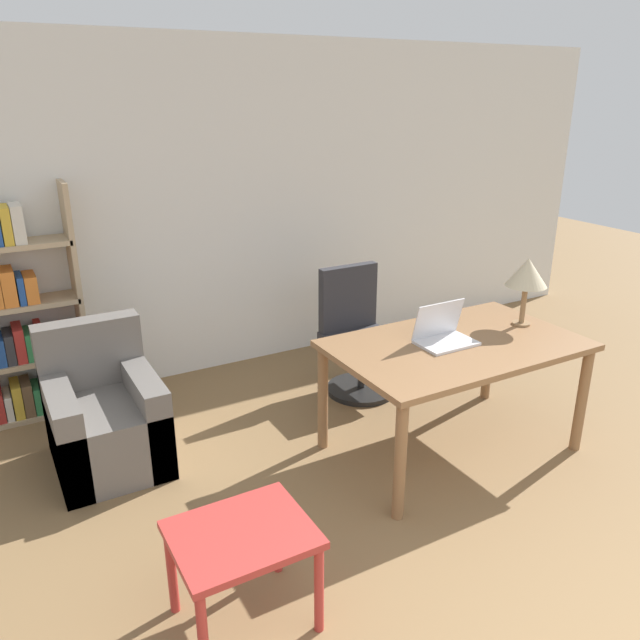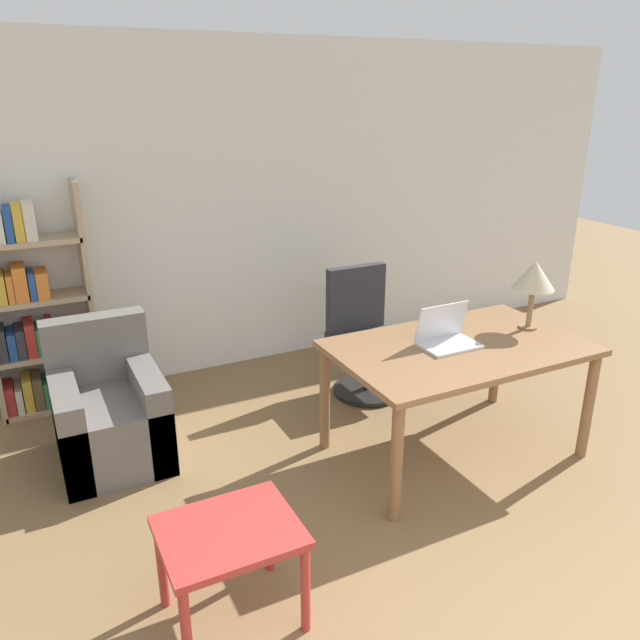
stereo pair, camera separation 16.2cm
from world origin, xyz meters
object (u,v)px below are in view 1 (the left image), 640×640
office_chair (357,337)px  bookshelf (22,320)px  laptop (443,334)px  side_table_blue (242,546)px  armchair (105,420)px  desk (455,356)px  table_lamp (527,274)px

office_chair → bookshelf: bookshelf is taller
laptop → office_chair: (0.02, 1.03, -0.38)m
office_chair → side_table_blue: office_chair is taller
laptop → side_table_blue: laptop is taller
armchair → laptop: bearing=-25.2°
desk → table_lamp: (0.61, 0.03, 0.45)m
table_lamp → side_table_blue: 2.60m
desk → armchair: 2.29m
table_lamp → armchair: 2.93m
table_lamp → desk: bearing=-176.8°
laptop → armchair: (-1.97, 0.92, -0.53)m
armchair → bookshelf: bookshelf is taller
desk → laptop: size_ratio=4.39×
laptop → table_lamp: table_lamp is taller
desk → bookshelf: bearing=141.8°
laptop → armchair: laptop is taller
office_chair → armchair: bearing=-177.0°
table_lamp → bookshelf: 3.53m
laptop → desk: bearing=-29.5°
desk → bookshelf: (-2.38, 1.88, 0.07)m
laptop → side_table_blue: bearing=-156.8°
desk → office_chair: size_ratio=1.60×
laptop → table_lamp: bearing=-0.9°
office_chair → laptop: bearing=-91.0°
desk → side_table_blue: size_ratio=2.65×
desk → office_chair: (-0.06, 1.07, -0.24)m
table_lamp → side_table_blue: bearing=-163.2°
table_lamp → bookshelf: size_ratio=0.28×
side_table_blue → table_lamp: bearing=16.8°
desk → side_table_blue: bearing=-158.9°
laptop → armchair: 2.24m
office_chair → side_table_blue: size_ratio=1.65×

